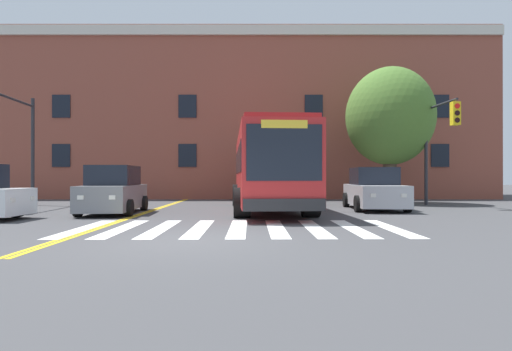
{
  "coord_description": "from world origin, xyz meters",
  "views": [
    {
      "loc": [
        1.46,
        -8.63,
        1.38
      ],
      "look_at": [
        1.53,
        7.13,
        1.43
      ],
      "focal_mm": 28.0,
      "sensor_mm": 36.0,
      "label": 1
    }
  ],
  "objects_px": {
    "traffic_light_near_corner": "(436,133)",
    "street_tree_curbside_large": "(388,117)",
    "car_silver_far_lane": "(372,190)",
    "car_teal_behind_bus": "(250,182)",
    "traffic_light_far_corner": "(10,127)",
    "city_bus": "(266,167)",
    "car_grey_near_lane": "(112,191)"
  },
  "relations": [
    {
      "from": "car_grey_near_lane",
      "to": "city_bus",
      "type": "bearing_deg",
      "value": 16.2
    },
    {
      "from": "car_silver_far_lane",
      "to": "traffic_light_near_corner",
      "type": "height_order",
      "value": "traffic_light_near_corner"
    },
    {
      "from": "city_bus",
      "to": "traffic_light_far_corner",
      "type": "distance_m",
      "value": 11.28
    },
    {
      "from": "traffic_light_far_corner",
      "to": "street_tree_curbside_large",
      "type": "distance_m",
      "value": 17.88
    },
    {
      "from": "car_grey_near_lane",
      "to": "car_teal_behind_bus",
      "type": "distance_m",
      "value": 13.57
    },
    {
      "from": "city_bus",
      "to": "car_silver_far_lane",
      "type": "height_order",
      "value": "city_bus"
    },
    {
      "from": "traffic_light_near_corner",
      "to": "street_tree_curbside_large",
      "type": "xyz_separation_m",
      "value": [
        -1.49,
        2.21,
        1.09
      ]
    },
    {
      "from": "car_silver_far_lane",
      "to": "street_tree_curbside_large",
      "type": "distance_m",
      "value": 5.61
    },
    {
      "from": "traffic_light_far_corner",
      "to": "street_tree_curbside_large",
      "type": "height_order",
      "value": "street_tree_curbside_large"
    },
    {
      "from": "city_bus",
      "to": "traffic_light_near_corner",
      "type": "height_order",
      "value": "traffic_light_near_corner"
    },
    {
      "from": "traffic_light_far_corner",
      "to": "car_grey_near_lane",
      "type": "bearing_deg",
      "value": -24.15
    },
    {
      "from": "car_teal_behind_bus",
      "to": "traffic_light_near_corner",
      "type": "bearing_deg",
      "value": -46.55
    },
    {
      "from": "car_grey_near_lane",
      "to": "street_tree_curbside_large",
      "type": "distance_m",
      "value": 13.99
    },
    {
      "from": "city_bus",
      "to": "traffic_light_near_corner",
      "type": "relative_size",
      "value": 2.1
    },
    {
      "from": "street_tree_curbside_large",
      "to": "car_grey_near_lane",
      "type": "bearing_deg",
      "value": -155.6
    },
    {
      "from": "car_teal_behind_bus",
      "to": "street_tree_curbside_large",
      "type": "xyz_separation_m",
      "value": [
        7.24,
        -7.01,
        3.44
      ]
    },
    {
      "from": "car_silver_far_lane",
      "to": "car_teal_behind_bus",
      "type": "distance_m",
      "value": 12.02
    },
    {
      "from": "car_silver_far_lane",
      "to": "traffic_light_far_corner",
      "type": "distance_m",
      "value": 15.88
    },
    {
      "from": "city_bus",
      "to": "traffic_light_far_corner",
      "type": "relative_size",
      "value": 2.08
    },
    {
      "from": "traffic_light_near_corner",
      "to": "street_tree_curbside_large",
      "type": "distance_m",
      "value": 2.88
    },
    {
      "from": "car_silver_far_lane",
      "to": "street_tree_curbside_large",
      "type": "relative_size",
      "value": 0.63
    },
    {
      "from": "car_silver_far_lane",
      "to": "traffic_light_near_corner",
      "type": "bearing_deg",
      "value": 24.48
    },
    {
      "from": "city_bus",
      "to": "traffic_light_far_corner",
      "type": "xyz_separation_m",
      "value": [
        -11.13,
        0.66,
        1.75
      ]
    },
    {
      "from": "car_teal_behind_bus",
      "to": "traffic_light_far_corner",
      "type": "relative_size",
      "value": 0.99
    },
    {
      "from": "traffic_light_far_corner",
      "to": "traffic_light_near_corner",
      "type": "bearing_deg",
      "value": 3.02
    },
    {
      "from": "traffic_light_near_corner",
      "to": "traffic_light_far_corner",
      "type": "xyz_separation_m",
      "value": [
        -19.06,
        -1.01,
        0.14
      ]
    },
    {
      "from": "car_teal_behind_bus",
      "to": "traffic_light_near_corner",
      "type": "height_order",
      "value": "traffic_light_near_corner"
    },
    {
      "from": "city_bus",
      "to": "car_silver_far_lane",
      "type": "xyz_separation_m",
      "value": [
        4.51,
        0.11,
        -0.98
      ]
    },
    {
      "from": "car_grey_near_lane",
      "to": "car_silver_far_lane",
      "type": "bearing_deg",
      "value": 9.9
    },
    {
      "from": "car_grey_near_lane",
      "to": "traffic_light_near_corner",
      "type": "xyz_separation_m",
      "value": [
        13.79,
        3.37,
        2.57
      ]
    },
    {
      "from": "car_teal_behind_bus",
      "to": "traffic_light_near_corner",
      "type": "xyz_separation_m",
      "value": [
        8.73,
        -9.22,
        2.35
      ]
    },
    {
      "from": "traffic_light_near_corner",
      "to": "street_tree_curbside_large",
      "type": "relative_size",
      "value": 0.73
    }
  ]
}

